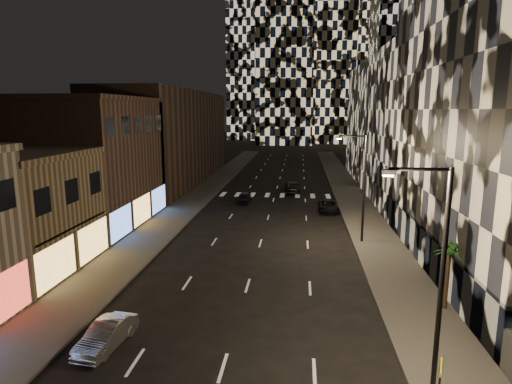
% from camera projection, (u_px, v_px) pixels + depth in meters
% --- Properties ---
extents(sidewalk_left, '(4.00, 120.00, 0.15)m').
position_uv_depth(sidewalk_left, '(201.00, 193.00, 57.89)').
color(sidewalk_left, '#47443F').
rests_on(sidewalk_left, ground).
extents(sidewalk_right, '(4.00, 120.00, 0.15)m').
position_uv_depth(sidewalk_right, '(351.00, 196.00, 55.89)').
color(sidewalk_right, '#47443F').
rests_on(sidewalk_right, ground).
extents(curb_left, '(0.20, 120.00, 0.15)m').
position_uv_depth(curb_left, '(216.00, 193.00, 57.68)').
color(curb_left, '#4C4C47').
rests_on(curb_left, ground).
extents(curb_right, '(0.20, 120.00, 0.15)m').
position_uv_depth(curb_right, '(335.00, 196.00, 56.10)').
color(curb_right, '#4C4C47').
rests_on(curb_right, ground).
extents(retail_tan, '(10.00, 10.00, 8.00)m').
position_uv_depth(retail_tan, '(5.00, 215.00, 29.52)').
color(retail_tan, brown).
rests_on(retail_tan, ground).
extents(retail_brown, '(10.00, 15.00, 12.00)m').
position_uv_depth(retail_brown, '(90.00, 164.00, 41.36)').
color(retail_brown, '#4D372B').
rests_on(retail_brown, ground).
extents(retail_filler_left, '(10.00, 40.00, 14.00)m').
position_uv_depth(retail_filler_left, '(171.00, 137.00, 67.06)').
color(retail_filler_left, '#4D372B').
rests_on(retail_filler_left, ground).
extents(midrise_base, '(0.60, 25.00, 3.00)m').
position_uv_depth(midrise_base, '(426.00, 248.00, 30.48)').
color(midrise_base, '#383838').
rests_on(midrise_base, ground).
extents(midrise_filler_right, '(16.00, 40.00, 18.00)m').
position_uv_depth(midrise_filler_right, '(420.00, 126.00, 60.05)').
color(midrise_filler_right, '#232326').
rests_on(midrise_filler_right, ground).
extents(streetlight_near, '(2.55, 0.25, 9.00)m').
position_uv_depth(streetlight_near, '(436.00, 268.00, 15.98)').
color(streetlight_near, black).
rests_on(streetlight_near, sidewalk_right).
extents(streetlight_far, '(2.55, 0.25, 9.00)m').
position_uv_depth(streetlight_far, '(362.00, 181.00, 35.52)').
color(streetlight_far, black).
rests_on(streetlight_far, sidewalk_right).
extents(car_silver_parked, '(1.85, 3.97, 1.26)m').
position_uv_depth(car_silver_parked, '(106.00, 335.00, 20.30)').
color(car_silver_parked, '#A2A2A7').
rests_on(car_silver_parked, ground).
extents(car_dark_midlane, '(1.60, 3.72, 1.25)m').
position_uv_depth(car_dark_midlane, '(244.00, 198.00, 52.04)').
color(car_dark_midlane, black).
rests_on(car_dark_midlane, ground).
extents(car_dark_oncoming, '(2.36, 5.32, 1.52)m').
position_uv_depth(car_dark_oncoming, '(292.00, 187.00, 58.64)').
color(car_dark_oncoming, black).
rests_on(car_dark_oncoming, ground).
extents(car_dark_rightlane, '(2.11, 4.55, 1.26)m').
position_uv_depth(car_dark_rightlane, '(329.00, 206.00, 47.47)').
color(car_dark_rightlane, black).
rests_on(car_dark_rightlane, ground).
extents(ped_sign, '(0.32, 0.79, 2.47)m').
position_uv_depth(ped_sign, '(440.00, 378.00, 15.16)').
color(ped_sign, black).
rests_on(ped_sign, sidewalk_right).
extents(palm_tree, '(1.97, 1.93, 3.85)m').
position_uv_depth(palm_tree, '(449.00, 254.00, 23.56)').
color(palm_tree, '#47331E').
rests_on(palm_tree, sidewalk_right).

